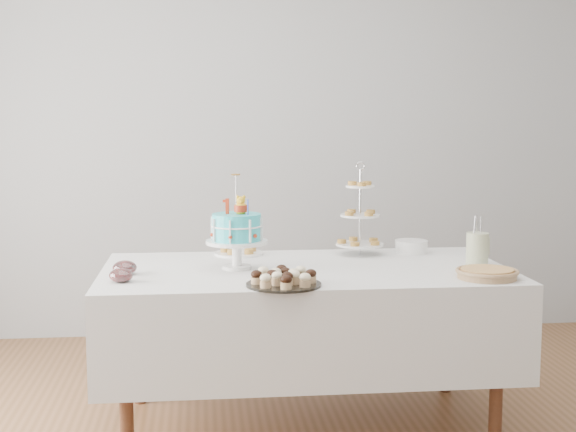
{
  "coord_description": "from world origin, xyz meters",
  "views": [
    {
      "loc": [
        -0.49,
        -3.43,
        1.48
      ],
      "look_at": [
        -0.08,
        0.3,
        1.02
      ],
      "focal_mm": 50.0,
      "sensor_mm": 36.0,
      "label": 1
    }
  ],
  "objects": [
    {
      "name": "utensil_pitcher",
      "position": [
        0.84,
        0.28,
        0.86
      ],
      "size": [
        0.11,
        0.11,
        0.24
      ],
      "rotation": [
        0.0,
        0.0,
        -0.03
      ],
      "color": "silver",
      "rests_on": "table"
    },
    {
      "name": "jam_bowl_a",
      "position": [
        -0.84,
        0.05,
        0.8
      ],
      "size": [
        0.1,
        0.1,
        0.06
      ],
      "color": "silver",
      "rests_on": "table"
    },
    {
      "name": "pie",
      "position": [
        0.77,
        -0.04,
        0.8
      ],
      "size": [
        0.28,
        0.28,
        0.04
      ],
      "color": "tan",
      "rests_on": "table"
    },
    {
      "name": "cupcake_tray",
      "position": [
        -0.14,
        -0.1,
        0.81
      ],
      "size": [
        0.32,
        0.32,
        0.07
      ],
      "color": "black",
      "rests_on": "table"
    },
    {
      "name": "birthday_cake",
      "position": [
        -0.32,
        0.3,
        0.89
      ],
      "size": [
        0.29,
        0.29,
        0.45
      ],
      "rotation": [
        0.0,
        0.0,
        -0.3
      ],
      "color": "white",
      "rests_on": "table"
    },
    {
      "name": "plate_stack",
      "position": [
        0.61,
        0.66,
        0.8
      ],
      "size": [
        0.17,
        0.17,
        0.07
      ],
      "color": "white",
      "rests_on": "table"
    },
    {
      "name": "jam_bowl_b",
      "position": [
        -0.84,
        0.22,
        0.8
      ],
      "size": [
        0.11,
        0.11,
        0.07
      ],
      "color": "silver",
      "rests_on": "table"
    },
    {
      "name": "pastry_plate",
      "position": [
        -0.3,
        0.7,
        0.79
      ],
      "size": [
        0.26,
        0.26,
        0.04
      ],
      "color": "white",
      "rests_on": "table"
    },
    {
      "name": "walls",
      "position": [
        0.0,
        0.0,
        1.35
      ],
      "size": [
        5.04,
        4.04,
        2.7
      ],
      "color": "#A3A6A9",
      "rests_on": "floor"
    },
    {
      "name": "tiered_stand",
      "position": [
        0.33,
        0.64,
        0.97
      ],
      "size": [
        0.25,
        0.25,
        0.49
      ],
      "color": "silver",
      "rests_on": "table"
    },
    {
      "name": "table",
      "position": [
        0.0,
        0.3,
        0.54
      ],
      "size": [
        1.92,
        1.02,
        0.77
      ],
      "color": "silver",
      "rests_on": "floor"
    }
  ]
}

